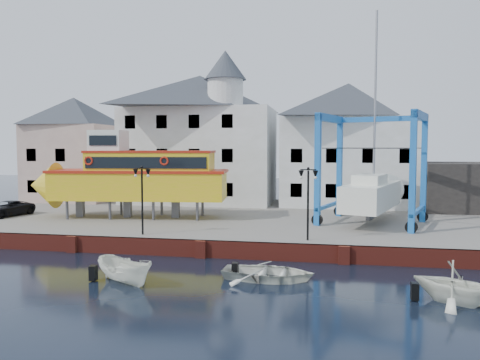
# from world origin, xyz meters

# --- Properties ---
(ground) EXTENTS (140.00, 140.00, 0.00)m
(ground) POSITION_xyz_m (0.00, 0.00, 0.00)
(ground) COLOR black
(ground) RESTS_ON ground
(hardstanding) EXTENTS (44.00, 22.00, 1.00)m
(hardstanding) POSITION_xyz_m (0.00, 11.00, 0.50)
(hardstanding) COLOR slate
(hardstanding) RESTS_ON ground
(quay_wall) EXTENTS (44.00, 0.47, 1.00)m
(quay_wall) POSITION_xyz_m (-0.00, 0.10, 0.50)
(quay_wall) COLOR maroon
(quay_wall) RESTS_ON ground
(building_pink) EXTENTS (8.00, 7.00, 10.30)m
(building_pink) POSITION_xyz_m (-18.00, 18.00, 6.15)
(building_pink) COLOR tan
(building_pink) RESTS_ON hardstanding
(building_white_main) EXTENTS (14.00, 8.30, 14.00)m
(building_white_main) POSITION_xyz_m (-4.87, 18.39, 7.34)
(building_white_main) COLOR silver
(building_white_main) RESTS_ON hardstanding
(building_white_right) EXTENTS (12.00, 8.00, 11.20)m
(building_white_right) POSITION_xyz_m (9.00, 19.00, 6.60)
(building_white_right) COLOR silver
(building_white_right) RESTS_ON hardstanding
(shed_dark) EXTENTS (8.00, 7.00, 4.00)m
(shed_dark) POSITION_xyz_m (19.00, 17.00, 3.00)
(shed_dark) COLOR black
(shed_dark) RESTS_ON hardstanding
(lamp_post_left) EXTENTS (1.12, 0.32, 4.20)m
(lamp_post_left) POSITION_xyz_m (-4.00, 1.20, 4.17)
(lamp_post_left) COLOR black
(lamp_post_left) RESTS_ON hardstanding
(lamp_post_right) EXTENTS (1.12, 0.32, 4.20)m
(lamp_post_right) POSITION_xyz_m (6.00, 1.20, 4.17)
(lamp_post_right) COLOR black
(lamp_post_right) RESTS_ON hardstanding
(tour_boat) EXTENTS (15.44, 5.25, 6.59)m
(tour_boat) POSITION_xyz_m (-7.78, 7.66, 4.11)
(tour_boat) COLOR #59595E
(tour_boat) RESTS_ON hardstanding
(travel_lift) EXTENTS (8.19, 10.03, 14.72)m
(travel_lift) POSITION_xyz_m (10.42, 8.75, 3.45)
(travel_lift) COLOR blue
(travel_lift) RESTS_ON hardstanding
(van) EXTENTS (2.81, 4.51, 1.16)m
(van) POSITION_xyz_m (-17.28, 6.57, 1.58)
(van) COLOR black
(van) RESTS_ON hardstanding
(motorboat_a) EXTENTS (3.78, 2.96, 1.38)m
(motorboat_a) POSITION_xyz_m (-2.17, -5.47, 0.00)
(motorboat_a) COLOR white
(motorboat_a) RESTS_ON ground
(motorboat_b) EXTENTS (4.57, 3.38, 0.91)m
(motorboat_b) POSITION_xyz_m (4.31, -3.73, 0.00)
(motorboat_b) COLOR white
(motorboat_b) RESTS_ON ground
(motorboat_c) EXTENTS (4.48, 4.30, 1.82)m
(motorboat_c) POSITION_xyz_m (12.23, -5.70, 0.00)
(motorboat_c) COLOR white
(motorboat_c) RESTS_ON ground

